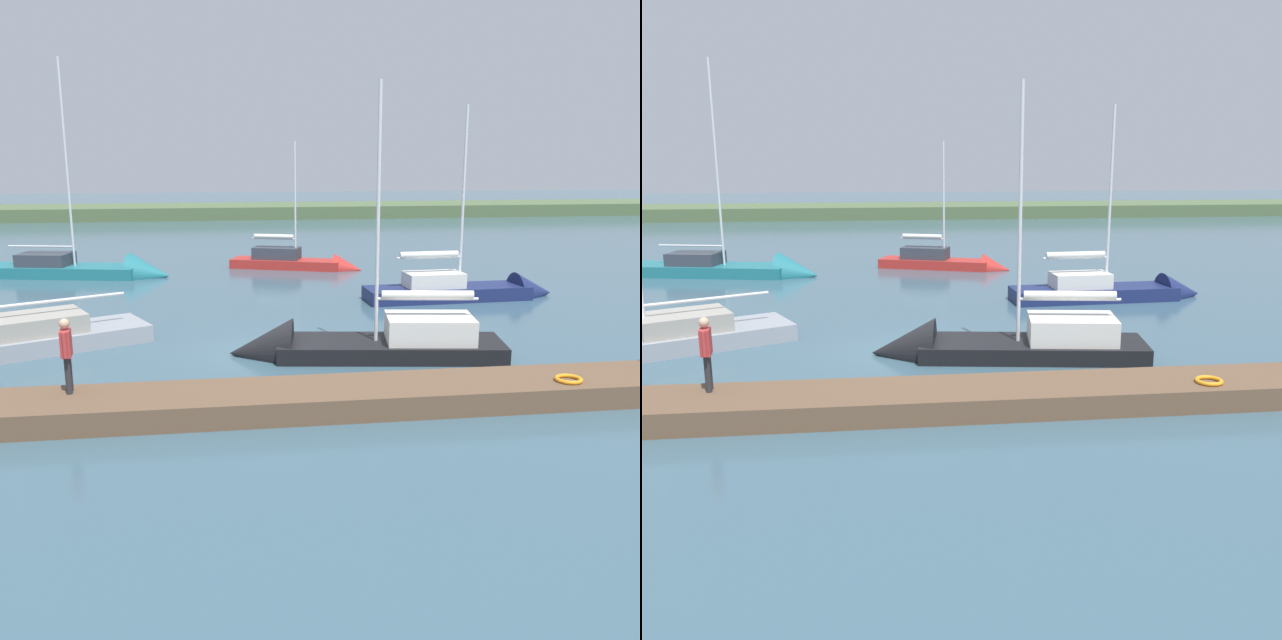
# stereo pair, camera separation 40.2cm
# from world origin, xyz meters

# --- Properties ---
(ground_plane) EXTENTS (200.00, 200.00, 0.00)m
(ground_plane) POSITION_xyz_m (0.00, 0.00, 0.00)
(ground_plane) COLOR #385666
(far_shoreline) EXTENTS (180.00, 8.00, 2.40)m
(far_shoreline) POSITION_xyz_m (0.00, -49.37, 0.00)
(far_shoreline) COLOR #4C603D
(far_shoreline) RESTS_ON ground_plane
(dock_pier) EXTENTS (27.70, 1.99, 0.56)m
(dock_pier) POSITION_xyz_m (0.00, 5.01, 0.28)
(dock_pier) COLOR brown
(dock_pier) RESTS_ON ground_plane
(life_ring_buoy) EXTENTS (0.66, 0.66, 0.10)m
(life_ring_buoy) POSITION_xyz_m (-6.82, 5.41, 0.61)
(life_ring_buoy) COLOR orange
(life_ring_buoy) RESTS_ON dock_pier
(sailboat_behind_pier) EXTENTS (10.11, 4.23, 11.41)m
(sailboat_behind_pier) POSITION_xyz_m (8.14, -14.95, 0.19)
(sailboat_behind_pier) COLOR #1E6B75
(sailboat_behind_pier) RESTS_ON ground_plane
(sailboat_far_left) EXTENTS (8.27, 2.29, 8.64)m
(sailboat_far_left) POSITION_xyz_m (-8.97, -7.06, 0.24)
(sailboat_far_left) COLOR navy
(sailboat_far_left) RESTS_ON ground_plane
(sailboat_outer_mooring) EXTENTS (8.37, 3.27, 8.86)m
(sailboat_outer_mooring) POSITION_xyz_m (-2.32, 0.71, 0.23)
(sailboat_outer_mooring) COLOR black
(sailboat_outer_mooring) RESTS_ON ground_plane
(sailboat_mid_channel) EXTENTS (7.17, 3.92, 7.41)m
(sailboat_mid_channel) POSITION_xyz_m (-2.74, -15.97, 0.17)
(sailboat_mid_channel) COLOR #B22823
(sailboat_mid_channel) RESTS_ON ground_plane
(person_on_dock) EXTENTS (0.27, 0.66, 1.74)m
(person_on_dock) POSITION_xyz_m (4.90, 4.58, 1.58)
(person_on_dock) COLOR #28282D
(person_on_dock) RESTS_ON dock_pier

